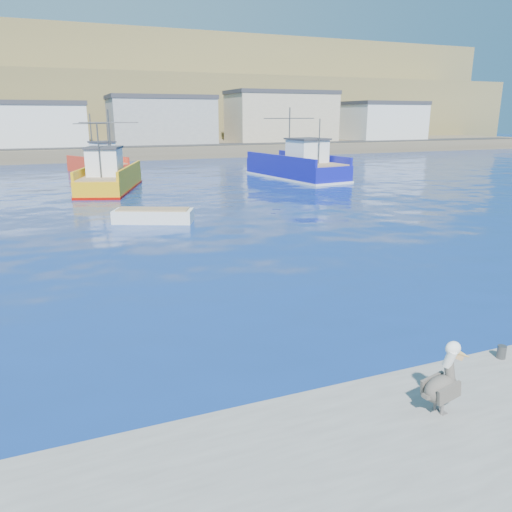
{
  "coord_description": "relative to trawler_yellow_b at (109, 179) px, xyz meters",
  "views": [
    {
      "loc": [
        -6.0,
        -10.81,
        5.8
      ],
      "look_at": [
        -0.16,
        3.59,
        1.41
      ],
      "focal_mm": 35.0,
      "sensor_mm": 36.0,
      "label": 1
    }
  ],
  "objects": [
    {
      "name": "trawler_blue",
      "position": [
        17.59,
        1.87,
        0.11
      ],
      "size": [
        5.99,
        12.46,
        6.6
      ],
      "color": "#111495",
      "rests_on": "ground"
    },
    {
      "name": "skiff_mid",
      "position": [
        0.88,
        -13.47,
        -0.66
      ],
      "size": [
        4.61,
        3.16,
        0.95
      ],
      "color": "silver",
      "rests_on": "ground"
    },
    {
      "name": "trawler_yellow_b",
      "position": [
        0.0,
        0.0,
        0.0
      ],
      "size": [
        6.34,
        10.42,
        6.33
      ],
      "color": "#DE9E0D",
      "rests_on": "ground"
    },
    {
      "name": "boat_orange",
      "position": [
        0.49,
        14.03,
        0.03
      ],
      "size": [
        5.95,
        7.96,
        5.98
      ],
      "color": "red",
      "rests_on": "ground"
    },
    {
      "name": "far_shore",
      "position": [
        1.88,
        78.85,
        8.01
      ],
      "size": [
        200.0,
        81.0,
        24.0
      ],
      "color": "brown",
      "rests_on": "ground"
    },
    {
      "name": "ground",
      "position": [
        1.88,
        -30.35,
        -0.96
      ],
      "size": [
        260.0,
        260.0,
        0.0
      ],
      "primitive_type": "plane",
      "color": "#071E53",
      "rests_on": "ground"
    },
    {
      "name": "pelican",
      "position": [
        2.13,
        -34.91,
        0.12
      ],
      "size": [
        1.12,
        0.52,
        1.38
      ],
      "color": "#595451",
      "rests_on": "dock"
    },
    {
      "name": "dock_bollards",
      "position": [
        2.48,
        -33.75,
        -0.31
      ],
      "size": [
        36.2,
        0.2,
        0.3
      ],
      "color": "#4C4C4C",
      "rests_on": "dock"
    }
  ]
}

